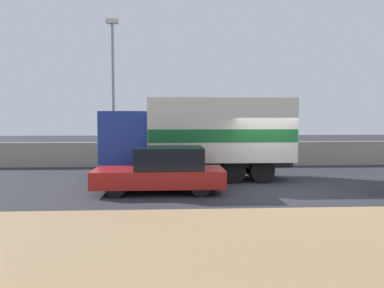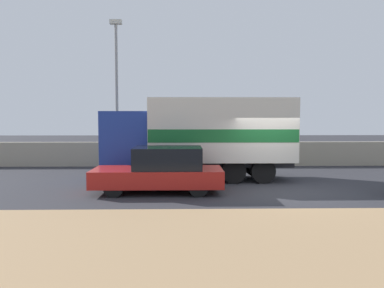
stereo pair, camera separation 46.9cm
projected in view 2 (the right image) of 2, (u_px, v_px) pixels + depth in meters
ground_plane at (277, 191)px, 12.76m from camera, size 80.00×80.00×0.00m
dirt_shoulder_foreground at (345, 244)px, 7.35m from camera, size 60.00×5.67×0.04m
stone_wall_backdrop at (245, 154)px, 19.47m from camera, size 60.00×0.35×1.24m
street_lamp at (117, 84)px, 17.91m from camera, size 0.56×0.28×7.13m
box_truck at (204, 134)px, 15.03m from camera, size 7.49×2.50×3.26m
car_hatchback at (161, 170)px, 12.53m from camera, size 4.31×1.79×1.53m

